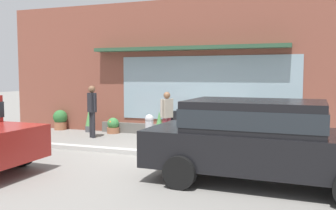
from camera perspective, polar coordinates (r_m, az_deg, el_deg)
The scene contains 13 objects.
ground_plane at distance 9.75m, azimuth -2.22°, elevation -7.54°, with size 60.00×60.00×0.00m, color gray.
curb_strip at distance 9.55m, azimuth -2.68°, elevation -7.43°, with size 14.00×0.24×0.12m, color #B2B2AD.
storefront at distance 12.53m, azimuth 3.29°, elevation 5.53°, with size 14.00×0.81×4.58m.
fire_hydrant at distance 10.80m, azimuth -2.90°, elevation -3.92°, with size 0.42×0.39×0.92m.
pedestrian_with_handbag at distance 11.22m, azimuth -0.07°, elevation -1.28°, with size 0.41×0.64×1.55m.
pedestrian_passerby at distance 12.33m, azimuth -11.63°, elevation -0.36°, with size 0.40×0.31×1.71m.
parked_car_black at distance 7.24m, azimuth 14.29°, elevation -4.76°, with size 4.62×2.18×1.58m.
potted_plant_window_center at distance 11.88m, azimuth 13.11°, elevation -3.75°, with size 0.48×0.48×0.65m.
potted_plant_window_left at distance 13.67m, azimuth -12.11°, elevation -2.47°, with size 0.26×0.26×0.81m.
potted_plant_by_entrance at distance 13.23m, azimuth -8.45°, elevation -3.19°, with size 0.44×0.44×0.55m.
potted_plant_doorstep at distance 12.25m, azimuth -1.37°, elevation -3.05°, with size 0.29×0.29×0.87m.
potted_plant_trailing_edge at distance 11.71m, azimuth 5.61°, elevation -2.96°, with size 0.43×0.43×1.07m.
potted_plant_window_right at distance 14.50m, azimuth -16.27°, elevation -2.15°, with size 0.53×0.53×0.74m.
Camera 1 is at (3.58, -8.82, 2.07)m, focal length 39.57 mm.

